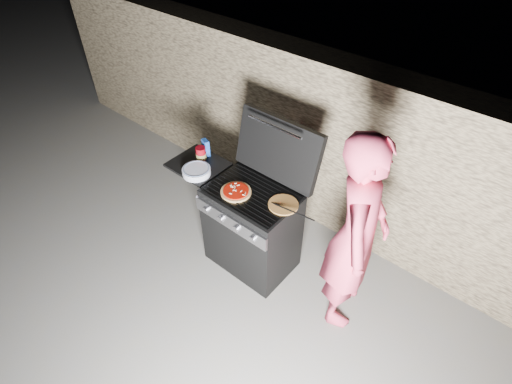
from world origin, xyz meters
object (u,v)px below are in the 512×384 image
Objects in this scene: pizza_topped at (236,191)px; person at (356,236)px; sauce_jar at (201,154)px; gas_grill at (232,217)px.

pizza_topped is 0.14× the size of person.
sauce_jar is at bearing 165.89° from pizza_topped.
gas_grill is 0.50m from pizza_topped.
person is at bearing 11.07° from pizza_topped.
pizza_topped is at bearing -30.49° from gas_grill.
pizza_topped is at bearing -14.11° from sauce_jar.
person reaches higher than pizza_topped.
pizza_topped is at bearing 80.33° from person.
person is at bearing 5.84° from gas_grill.
gas_grill is 1.30m from person.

